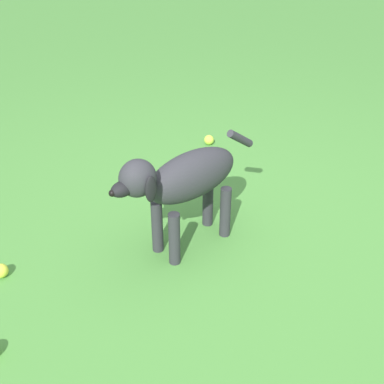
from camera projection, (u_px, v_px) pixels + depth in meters
name	position (u px, v px, depth m)	size (l,w,h in m)	color
ground	(234.00, 255.00, 2.47)	(14.00, 14.00, 0.00)	#478438
dog	(184.00, 180.00, 2.34)	(0.63, 0.62, 0.57)	#2D2D33
tennis_ball_0	(1.00, 271.00, 2.32)	(0.07, 0.07, 0.07)	#D0DA3E
tennis_ball_1	(209.00, 140.00, 3.46)	(0.07, 0.07, 0.07)	#C0DD40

